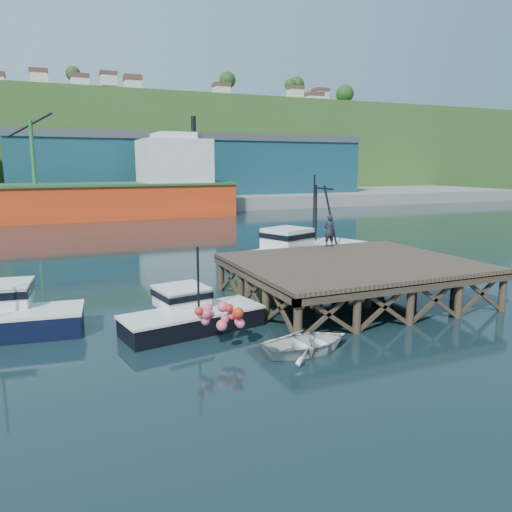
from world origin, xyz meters
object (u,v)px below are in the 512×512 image
boat_navy (2,316)px  dockworker (329,231)px  boat_black (190,314)px  dinghy (307,343)px  trawler (305,251)px

boat_navy → dockworker: (18.02, 3.37, 2.29)m
boat_navy → boat_black: size_ratio=1.05×
boat_navy → dinghy: boat_navy is taller
boat_navy → dinghy: (10.90, -6.83, -0.45)m
boat_black → dinghy: (3.40, -4.42, -0.33)m
boat_black → dockworker: (10.53, 5.78, 2.41)m
boat_navy → trawler: (18.01, 6.41, 0.51)m
boat_black → dockworker: dockworker is taller
boat_black → dinghy: 5.59m
trawler → dinghy: trawler is taller
boat_navy → boat_black: boat_navy is taller
boat_black → dockworker: bearing=18.5°
boat_black → dinghy: boat_black is taller
boat_navy → dinghy: bearing=-25.0°
dockworker → trawler: bearing=-81.7°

